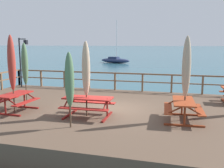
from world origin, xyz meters
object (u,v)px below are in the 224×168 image
(picnic_table_back_left, at_px, (183,106))
(patio_umbrella_short_front, at_px, (69,80))
(patio_umbrella_tall_back_right, at_px, (86,69))
(patio_umbrella_short_mid, at_px, (186,67))
(picnic_table_mid_centre, at_px, (88,102))
(patio_umbrella_tall_back_left, at_px, (25,64))
(picnic_table_front_left, at_px, (15,99))
(patio_umbrella_short_back, at_px, (12,63))
(sailboat_distant, at_px, (115,60))
(lamp_post_hooked, at_px, (22,55))

(picnic_table_back_left, relative_size, patio_umbrella_short_front, 0.72)
(patio_umbrella_tall_back_right, bearing_deg, patio_umbrella_short_mid, 6.90)
(picnic_table_mid_centre, relative_size, patio_umbrella_tall_back_right, 0.67)
(patio_umbrella_tall_back_left, bearing_deg, picnic_table_front_left, -68.29)
(picnic_table_back_left, distance_m, patio_umbrella_short_front, 4.31)
(patio_umbrella_short_back, height_order, sailboat_distant, sailboat_distant)
(patio_umbrella_tall_back_left, relative_size, sailboat_distant, 0.37)
(lamp_post_hooked, bearing_deg, sailboat_distant, 93.56)
(picnic_table_front_left, relative_size, patio_umbrella_tall_back_left, 0.57)
(picnic_table_front_left, xyz_separation_m, sailboat_distant, (-5.15, 36.27, -0.82))
(patio_umbrella_short_back, distance_m, lamp_post_hooked, 6.16)
(patio_umbrella_short_back, xyz_separation_m, patio_umbrella_short_front, (3.22, -1.33, -0.40))
(patio_umbrella_short_back, xyz_separation_m, sailboat_distant, (-5.08, 36.25, -2.31))
(lamp_post_hooked, bearing_deg, patio_umbrella_short_back, -59.28)
(picnic_table_mid_centre, bearing_deg, patio_umbrella_short_mid, 7.47)
(patio_umbrella_tall_back_right, bearing_deg, picnic_table_mid_centre, -21.92)
(picnic_table_back_left, xyz_separation_m, sailboat_distant, (-12.03, 35.73, -0.82))
(patio_umbrella_tall_back_right, height_order, lamp_post_hooked, lamp_post_hooked)
(patio_umbrella_short_front, distance_m, sailboat_distant, 38.54)
(patio_umbrella_short_back, relative_size, patio_umbrella_short_mid, 1.02)
(picnic_table_front_left, bearing_deg, patio_umbrella_tall_back_left, 111.71)
(patio_umbrella_tall_back_right, bearing_deg, picnic_table_back_left, 6.33)
(picnic_table_back_left, bearing_deg, patio_umbrella_tall_back_left, 169.36)
(patio_umbrella_short_front, bearing_deg, patio_umbrella_short_mid, 26.71)
(patio_umbrella_short_front, relative_size, lamp_post_hooked, 0.81)
(patio_umbrella_tall_back_right, bearing_deg, picnic_table_front_left, -177.63)
(patio_umbrella_short_front, distance_m, lamp_post_hooked, 9.20)
(picnic_table_back_left, distance_m, patio_umbrella_short_back, 7.13)
(patio_umbrella_short_back, bearing_deg, patio_umbrella_tall_back_left, 110.04)
(lamp_post_hooked, bearing_deg, picnic_table_front_left, -58.78)
(patio_umbrella_tall_back_right, distance_m, lamp_post_hooked, 8.24)
(patio_umbrella_tall_back_right, height_order, sailboat_distant, sailboat_distant)
(patio_umbrella_tall_back_left, distance_m, patio_umbrella_short_mid, 7.84)
(picnic_table_front_left, bearing_deg, patio_umbrella_short_back, 167.00)
(picnic_table_mid_centre, bearing_deg, patio_umbrella_tall_back_left, 155.06)
(picnic_table_front_left, bearing_deg, patio_umbrella_tall_back_right, 2.37)
(picnic_table_front_left, height_order, patio_umbrella_short_front, patio_umbrella_short_front)
(picnic_table_back_left, height_order, patio_umbrella_short_front, patio_umbrella_short_front)
(patio_umbrella_tall_back_right, xyz_separation_m, lamp_post_hooked, (-6.40, 5.18, 0.23))
(patio_umbrella_short_back, bearing_deg, patio_umbrella_tall_back_right, 2.03)
(sailboat_distant, bearing_deg, lamp_post_hooked, -86.44)
(patio_umbrella_short_mid, bearing_deg, sailboat_distant, 108.69)
(patio_umbrella_short_front, xyz_separation_m, lamp_post_hooked, (-6.37, 6.63, 0.47))
(patio_umbrella_short_back, distance_m, patio_umbrella_tall_back_left, 2.10)
(patio_umbrella_short_back, bearing_deg, patio_umbrella_short_front, -22.51)
(patio_umbrella_short_mid, bearing_deg, patio_umbrella_tall_back_right, -173.10)
(patio_umbrella_tall_back_right, relative_size, patio_umbrella_short_front, 1.14)
(picnic_table_back_left, bearing_deg, lamp_post_hooked, 154.70)
(picnic_table_mid_centre, xyz_separation_m, patio_umbrella_short_back, (-3.32, -0.09, 1.48))
(patio_umbrella_tall_back_right, distance_m, patio_umbrella_short_mid, 3.77)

